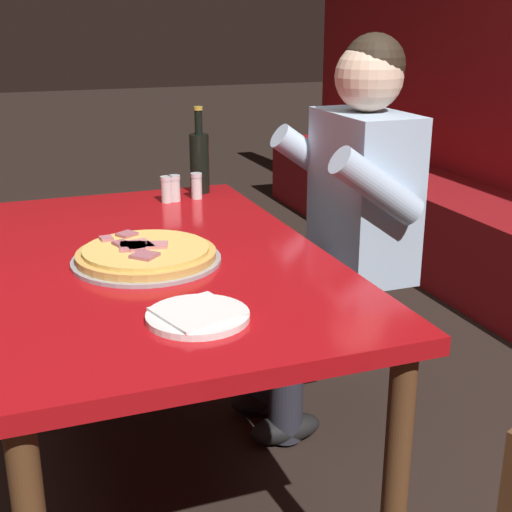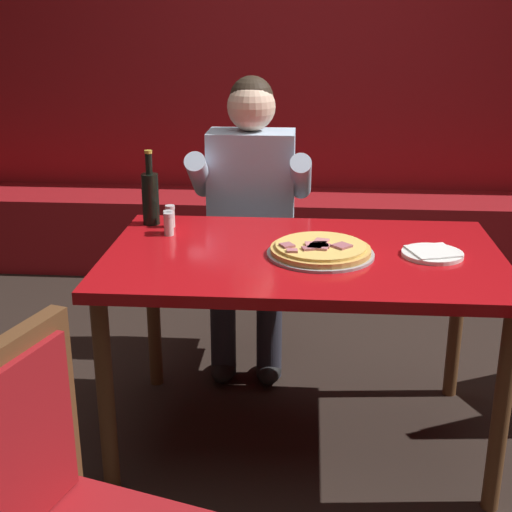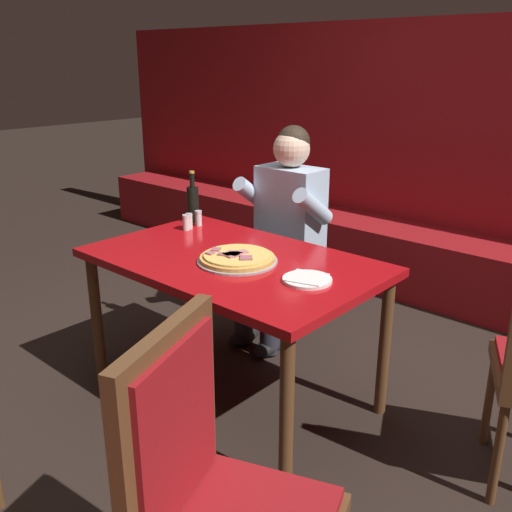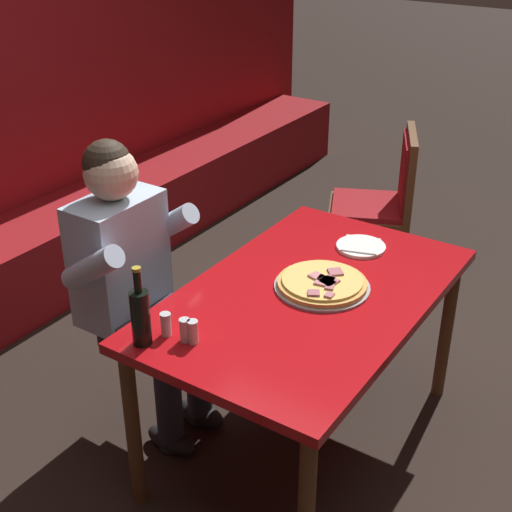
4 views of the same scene
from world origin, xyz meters
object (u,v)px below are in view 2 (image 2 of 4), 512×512
object	(u,v)px
diner_seated_blue_shirt	(250,210)
shaker_parmesan	(169,225)
main_dining_table	(303,273)
shaker_oregano	(169,223)
plate_white_paper	(432,253)
beer_bottle	(150,197)
pizza	(320,250)
shaker_red_pepper_flakes	(170,217)

from	to	relation	value
diner_seated_blue_shirt	shaker_parmesan	bearing A→B (deg)	-117.96
main_dining_table	shaker_parmesan	xyz separation A→B (m)	(-0.50, 0.16, 0.12)
main_dining_table	shaker_oregano	xyz separation A→B (m)	(-0.51, 0.19, 0.12)
plate_white_paper	beer_bottle	bearing A→B (deg)	163.59
beer_bottle	diner_seated_blue_shirt	xyz separation A→B (m)	(0.36, 0.35, -0.15)
main_dining_table	beer_bottle	size ratio (longest dim) A/B	4.71
main_dining_table	shaker_parmesan	world-z (taller)	shaker_parmesan
shaker_parmesan	diner_seated_blue_shirt	distance (m)	0.56
beer_bottle	shaker_parmesan	size ratio (longest dim) A/B	3.40
beer_bottle	shaker_parmesan	bearing A→B (deg)	-55.61
pizza	beer_bottle	distance (m)	0.74
main_dining_table	pizza	distance (m)	0.12
plate_white_paper	shaker_red_pepper_flakes	xyz separation A→B (m)	(-0.96, 0.27, 0.03)
pizza	shaker_parmesan	xyz separation A→B (m)	(-0.56, 0.19, 0.02)
beer_bottle	shaker_red_pepper_flakes	world-z (taller)	beer_bottle
main_dining_table	plate_white_paper	xyz separation A→B (m)	(0.44, -0.01, 0.09)
beer_bottle	diner_seated_blue_shirt	world-z (taller)	diner_seated_blue_shirt
plate_white_paper	diner_seated_blue_shirt	xyz separation A→B (m)	(-0.68, 0.66, -0.05)
main_dining_table	diner_seated_blue_shirt	size ratio (longest dim) A/B	1.08
main_dining_table	shaker_oregano	size ratio (longest dim) A/B	16.00
beer_bottle	plate_white_paper	bearing A→B (deg)	-16.41
shaker_parmesan	diner_seated_blue_shirt	bearing A→B (deg)	62.04
plate_white_paper	shaker_oregano	distance (m)	0.97
diner_seated_blue_shirt	main_dining_table	bearing A→B (deg)	-69.70
main_dining_table	shaker_parmesan	size ratio (longest dim) A/B	16.00
plate_white_paper	shaker_oregano	xyz separation A→B (m)	(-0.95, 0.19, 0.03)
beer_bottle	shaker_parmesan	world-z (taller)	beer_bottle
main_dining_table	beer_bottle	distance (m)	0.70
shaker_red_pepper_flakes	shaker_parmesan	bearing A→B (deg)	-82.19
main_dining_table	shaker_parmesan	distance (m)	0.54
shaker_red_pepper_flakes	pizza	bearing A→B (deg)	-27.02
plate_white_paper	beer_bottle	distance (m)	1.09
shaker_red_pepper_flakes	shaker_parmesan	distance (m)	0.11
pizza	shaker_red_pepper_flakes	xyz separation A→B (m)	(-0.58, 0.29, 0.02)
shaker_oregano	diner_seated_blue_shirt	bearing A→B (deg)	59.99
main_dining_table	shaker_oregano	world-z (taller)	shaker_oregano
main_dining_table	pizza	xyz separation A→B (m)	(0.06, -0.03, 0.10)
plate_white_paper	beer_bottle	size ratio (longest dim) A/B	0.72
main_dining_table	shaker_red_pepper_flakes	world-z (taller)	shaker_red_pepper_flakes
plate_white_paper	shaker_parmesan	world-z (taller)	shaker_parmesan
shaker_parmesan	pizza	bearing A→B (deg)	-18.55
pizza	diner_seated_blue_shirt	bearing A→B (deg)	113.70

